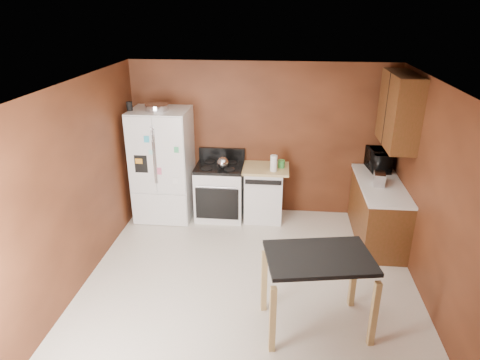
% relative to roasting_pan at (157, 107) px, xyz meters
% --- Properties ---
extents(floor, '(4.50, 4.50, 0.00)m').
position_rel_roasting_pan_xyz_m(floor, '(1.57, -1.84, -1.85)').
color(floor, silver).
rests_on(floor, ground).
extents(ceiling, '(4.50, 4.50, 0.00)m').
position_rel_roasting_pan_xyz_m(ceiling, '(1.57, -1.84, 0.65)').
color(ceiling, white).
rests_on(ceiling, ground).
extents(wall_back, '(4.20, 0.00, 4.20)m').
position_rel_roasting_pan_xyz_m(wall_back, '(1.57, 0.41, -0.60)').
color(wall_back, brown).
rests_on(wall_back, ground).
extents(wall_front, '(4.20, 0.00, 4.20)m').
position_rel_roasting_pan_xyz_m(wall_front, '(1.57, -4.09, -0.60)').
color(wall_front, brown).
rests_on(wall_front, ground).
extents(wall_left, '(0.00, 4.50, 4.50)m').
position_rel_roasting_pan_xyz_m(wall_left, '(-0.53, -1.84, -0.60)').
color(wall_left, brown).
rests_on(wall_left, ground).
extents(wall_right, '(0.00, 4.50, 4.50)m').
position_rel_roasting_pan_xyz_m(wall_right, '(3.67, -1.84, -0.60)').
color(wall_right, brown).
rests_on(wall_right, ground).
extents(roasting_pan, '(0.36, 0.36, 0.09)m').
position_rel_roasting_pan_xyz_m(roasting_pan, '(0.00, 0.00, 0.00)').
color(roasting_pan, silver).
rests_on(roasting_pan, refrigerator).
extents(pen_cup, '(0.09, 0.09, 0.13)m').
position_rel_roasting_pan_xyz_m(pen_cup, '(-0.41, -0.06, 0.02)').
color(pen_cup, black).
rests_on(pen_cup, refrigerator).
extents(kettle, '(0.18, 0.18, 0.18)m').
position_rel_roasting_pan_xyz_m(kettle, '(1.00, -0.02, -0.85)').
color(kettle, silver).
rests_on(kettle, gas_range).
extents(paper_towel, '(0.11, 0.11, 0.25)m').
position_rel_roasting_pan_xyz_m(paper_towel, '(1.80, -0.03, -0.83)').
color(paper_towel, white).
rests_on(paper_towel, dishwasher).
extents(green_canister, '(0.14, 0.14, 0.12)m').
position_rel_roasting_pan_xyz_m(green_canister, '(1.92, 0.14, -0.89)').
color(green_canister, green).
rests_on(green_canister, dishwasher).
extents(toaster, '(0.18, 0.26, 0.18)m').
position_rel_roasting_pan_xyz_m(toaster, '(3.32, -0.44, -0.86)').
color(toaster, silver).
rests_on(toaster, right_cabinets).
extents(microwave, '(0.42, 0.57, 0.29)m').
position_rel_roasting_pan_xyz_m(microwave, '(3.42, 0.19, -0.80)').
color(microwave, black).
rests_on(microwave, right_cabinets).
extents(refrigerator, '(0.90, 0.80, 1.80)m').
position_rel_roasting_pan_xyz_m(refrigerator, '(0.02, 0.03, -0.94)').
color(refrigerator, white).
rests_on(refrigerator, ground).
extents(gas_range, '(0.76, 0.68, 1.10)m').
position_rel_roasting_pan_xyz_m(gas_range, '(0.93, 0.09, -1.38)').
color(gas_range, white).
rests_on(gas_range, ground).
extents(dishwasher, '(0.78, 0.63, 0.89)m').
position_rel_roasting_pan_xyz_m(dishwasher, '(1.65, 0.11, -1.39)').
color(dishwasher, white).
rests_on(dishwasher, ground).
extents(right_cabinets, '(0.63, 1.58, 2.45)m').
position_rel_roasting_pan_xyz_m(right_cabinets, '(3.41, -0.36, -0.94)').
color(right_cabinets, brown).
rests_on(right_cabinets, ground).
extents(island, '(1.21, 0.91, 0.91)m').
position_rel_roasting_pan_xyz_m(island, '(2.34, -2.43, -1.09)').
color(island, black).
rests_on(island, ground).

